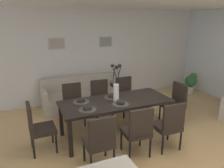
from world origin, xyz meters
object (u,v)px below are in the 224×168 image
object	(u,v)px
dining_chair_far_left	(138,129)
bowl_far_right	(112,96)
dining_chair_head_west	(37,126)
side_table	(118,92)
framed_picture_left	(57,44)
table_lamp	(118,71)
dining_table	(116,104)
dining_chair_far_right	(101,98)
dining_chair_head_east	(175,101)
sofa	(82,96)
centerpiece_vase	(116,87)
dining_chair_mid_right	(126,94)
potted_plant	(191,82)
bowl_near_left	(87,108)
bowl_near_right	(81,100)
dining_chair_mid_left	(169,124)
framed_picture_center	(106,42)
dining_chair_near_left	(100,139)
dining_chair_near_right	(73,102)
bowl_far_left	(121,102)

from	to	relation	value
dining_chair_far_left	bowl_far_right	xyz separation A→B (m)	(-0.02, 1.05, 0.27)
dining_chair_head_west	side_table	size ratio (longest dim) A/B	1.77
dining_chair_far_left	framed_picture_left	size ratio (longest dim) A/B	2.12
table_lamp	dining_table	bearing A→B (deg)	-116.76
dining_table	dining_chair_far_right	size ratio (longest dim) A/B	2.39
dining_chair_head_east	sofa	distance (m)	2.48
dining_chair_far_left	sofa	bearing A→B (deg)	94.83
dining_chair_head_west	dining_table	bearing A→B (deg)	0.56
centerpiece_vase	dining_chair_mid_right	bearing A→B (deg)	52.74
dining_chair_head_east	side_table	distance (m)	1.91
dining_chair_head_west	framed_picture_left	bearing A→B (deg)	70.29
bowl_far_right	sofa	xyz separation A→B (m)	(-0.20, 1.57, -0.50)
dining_table	centerpiece_vase	distance (m)	0.35
centerpiece_vase	bowl_far_right	distance (m)	0.32
potted_plant	dining_chair_far_left	bearing A→B (deg)	-145.31
bowl_near_left	table_lamp	world-z (taller)	table_lamp
centerpiece_vase	bowl_near_right	xyz separation A→B (m)	(-0.66, 0.21, -0.24)
bowl_far_right	table_lamp	world-z (taller)	table_lamp
dining_chair_mid_right	bowl_far_right	world-z (taller)	dining_chair_mid_right
dining_chair_mid_right	dining_chair_head_east	world-z (taller)	same
dining_chair_far_left	dining_chair_mid_left	world-z (taller)	same
dining_chair_mid_right	table_lamp	world-z (taller)	table_lamp
framed_picture_center	framed_picture_left	bearing A→B (deg)	-180.00
dining_chair_head_east	sofa	size ratio (longest dim) A/B	0.44
dining_chair_mid_right	dining_chair_far_left	bearing A→B (deg)	-110.72
side_table	dining_chair_far_left	bearing A→B (deg)	-108.50
dining_chair_far_left	dining_chair_head_east	size ratio (longest dim) A/B	1.00
dining_chair_far_right	bowl_far_right	bearing A→B (deg)	-90.62
dining_chair_head_east	centerpiece_vase	bearing A→B (deg)	178.96
dining_chair_head_east	bowl_near_left	bearing A→B (deg)	-175.13
dining_chair_near_left	table_lamp	bearing A→B (deg)	59.39
dining_chair_near_right	bowl_far_right	xyz separation A→B (m)	(0.67, -0.65, 0.27)
dining_chair_mid_left	potted_plant	size ratio (longest dim) A/B	1.37
dining_chair_near_right	bowl_near_left	bearing A→B (deg)	-89.63
dining_chair_mid_left	potted_plant	world-z (taller)	dining_chair_mid_left
dining_chair_far_left	sofa	world-z (taller)	dining_chair_far_left
dining_chair_mid_left	centerpiece_vase	size ratio (longest dim) A/B	1.25
dining_chair_mid_left	dining_chair_head_west	size ratio (longest dim) A/B	1.00
bowl_far_left	dining_chair_head_east	bearing A→B (deg)	7.02
dining_chair_head_west	bowl_near_left	bearing A→B (deg)	-12.62
side_table	framed_picture_left	world-z (taller)	framed_picture_left
sofa	potted_plant	size ratio (longest dim) A/B	3.13
dining_chair_far_right	centerpiece_vase	world-z (taller)	centerpiece_vase
dining_chair_near_left	potted_plant	bearing A→B (deg)	30.25
bowl_near_left	potted_plant	bearing A→B (deg)	22.58
dining_chair_near_left	dining_chair_head_east	xyz separation A→B (m)	(2.16, 0.87, 0.00)
dining_table	dining_chair_near_left	world-z (taller)	dining_chair_near_left
bowl_near_right	side_table	xyz separation A→B (m)	(1.56, 1.57, -0.52)
dining_chair_mid_right	sofa	size ratio (longest dim) A/B	0.44
dining_chair_head_west	framed_picture_center	world-z (taller)	framed_picture_center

